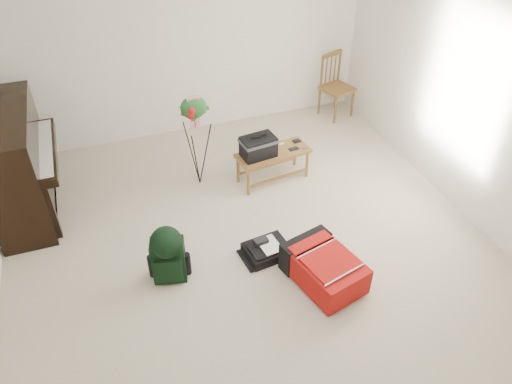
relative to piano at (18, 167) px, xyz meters
name	(u,v)px	position (x,y,z in m)	size (l,w,h in m)	color
floor	(254,256)	(2.19, -1.60, -0.60)	(5.00, 5.50, 0.01)	beige
ceiling	(253,19)	(2.19, -1.60, 1.90)	(5.00, 5.50, 0.01)	white
wall_back	(184,45)	(2.19, 1.15, 0.65)	(5.00, 0.04, 2.50)	white
wall_right	(483,112)	(4.69, -1.60, 0.65)	(0.04, 5.50, 2.50)	white
piano	(18,167)	(0.00, 0.00, 0.00)	(0.71, 1.50, 1.25)	black
bench	(263,148)	(2.72, -0.39, -0.11)	(0.95, 0.48, 0.70)	olive
dining_chair	(336,86)	(4.33, 0.83, -0.14)	(0.51, 0.51, 0.94)	olive
red_suitcase	(322,264)	(2.72, -2.10, -0.42)	(0.70, 0.89, 0.33)	red
black_duffel	(267,249)	(2.32, -1.62, -0.53)	(0.49, 0.41, 0.19)	black
green_backpack	(168,252)	(1.31, -1.60, -0.25)	(0.36, 0.33, 0.64)	black
flower_stand	(196,142)	(1.97, -0.17, 0.00)	(0.41, 0.41, 1.23)	black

